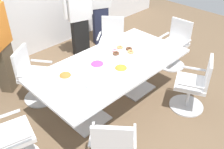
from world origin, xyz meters
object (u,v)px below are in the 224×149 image
object	(u,v)px
plate_stack	(92,84)
donut_platter	(122,51)
office_chair_3	(194,87)
snack_bowl_pretzels	(65,77)
office_chair_0	(34,78)
person_standing_2	(79,16)
snack_bowl_candy_mix	(97,65)
office_chair_5	(112,44)
conference_table	(112,70)
person_standing_3	(100,3)
snack_bowl_chips_orange	(121,69)
napkin_pile	(159,53)
office_chair_4	(175,46)
office_chair_2	(113,149)
office_chair_1	(8,140)

from	to	relation	value
plate_stack	donut_platter	bearing A→B (deg)	19.10
office_chair_3	snack_bowl_pretzels	bearing A→B (deg)	118.19
office_chair_0	person_standing_2	xyz separation A→B (m)	(1.47, 0.62, 0.46)
office_chair_3	snack_bowl_candy_mix	size ratio (longest dim) A/B	4.40
office_chair_0	office_chair_5	xyz separation A→B (m)	(1.72, -0.05, 0.00)
snack_bowl_candy_mix	conference_table	bearing A→B (deg)	-19.31
person_standing_3	donut_platter	xyz separation A→B (m)	(-1.00, -1.60, -0.16)
snack_bowl_chips_orange	snack_bowl_pretzels	bearing A→B (deg)	149.50
plate_stack	napkin_pile	xyz separation A→B (m)	(1.25, -0.15, 0.02)
office_chair_4	conference_table	bearing A→B (deg)	86.19
donut_platter	napkin_pile	distance (m)	0.57
office_chair_2	snack_bowl_candy_mix	xyz separation A→B (m)	(0.69, 1.00, 0.38)
snack_bowl_chips_orange	plate_stack	bearing A→B (deg)	174.75
snack_bowl_pretzels	napkin_pile	size ratio (longest dim) A/B	1.03
conference_table	office_chair_1	distance (m)	1.72
napkin_pile	office_chair_4	bearing A→B (deg)	17.22
office_chair_4	office_chair_5	distance (m)	1.24
office_chair_4	person_standing_2	world-z (taller)	person_standing_2
person_standing_2	snack_bowl_candy_mix	size ratio (longest dim) A/B	8.10
office_chair_2	conference_table	bearing A→B (deg)	94.36
person_standing_3	snack_bowl_candy_mix	xyz separation A→B (m)	(-1.58, -1.64, -0.14)
office_chair_3	office_chair_1	bearing A→B (deg)	131.94
office_chair_3	office_chair_5	distance (m)	1.90
plate_stack	snack_bowl_pretzels	bearing A→B (deg)	116.48
snack_bowl_candy_mix	plate_stack	world-z (taller)	snack_bowl_candy_mix
conference_table	office_chair_3	xyz separation A→B (m)	(0.80, -0.98, -0.22)
office_chair_1	office_chair_4	size ratio (longest dim) A/B	1.00
office_chair_4	snack_bowl_candy_mix	size ratio (longest dim) A/B	4.40
office_chair_2	office_chair_5	world-z (taller)	same
office_chair_3	office_chair_2	bearing A→B (deg)	152.58
office_chair_1	office_chair_4	world-z (taller)	same
office_chair_2	napkin_pile	bearing A→B (deg)	68.83
snack_bowl_pretzels	plate_stack	world-z (taller)	snack_bowl_pretzels
office_chair_5	person_standing_2	world-z (taller)	person_standing_2
snack_bowl_candy_mix	person_standing_3	bearing A→B (deg)	46.02
office_chair_3	person_standing_2	xyz separation A→B (m)	(-0.13, 2.57, 0.46)
conference_table	plate_stack	size ratio (longest dim) A/B	11.46
snack_bowl_chips_orange	plate_stack	world-z (taller)	snack_bowl_chips_orange
office_chair_5	plate_stack	xyz separation A→B (m)	(-1.49, -1.13, 0.37)
office_chair_2	snack_bowl_chips_orange	xyz separation A→B (m)	(0.84, 0.68, 0.39)
office_chair_2	office_chair_4	world-z (taller)	same
office_chair_0	office_chair_5	distance (m)	1.72
plate_stack	office_chair_5	bearing A→B (deg)	37.13
office_chair_1	office_chair_5	world-z (taller)	same
person_standing_2	snack_bowl_pretzels	distance (m)	2.02
person_standing_3	plate_stack	bearing A→B (deg)	69.92
snack_bowl_chips_orange	office_chair_5	bearing A→B (deg)	49.77
conference_table	office_chair_1	size ratio (longest dim) A/B	2.64
office_chair_3	person_standing_3	world-z (taller)	person_standing_3
office_chair_2	person_standing_3	bearing A→B (deg)	98.40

